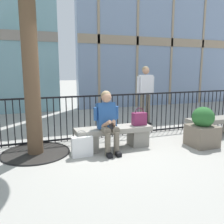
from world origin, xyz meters
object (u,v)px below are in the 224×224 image
(handbag_on_bench, at_px, (139,119))
(planter, at_px, (202,128))
(stone_bench, at_px, (114,135))
(seated_person_with_phone, at_px, (108,119))
(stone_bench_far, at_px, (217,125))
(bystander_at_railing, at_px, (145,91))
(shopping_bag, at_px, (82,146))

(handbag_on_bench, height_order, planter, planter)
(stone_bench, bearing_deg, seated_person_with_phone, -143.95)
(handbag_on_bench, height_order, stone_bench_far, handbag_on_bench)
(stone_bench, relative_size, seated_person_with_phone, 1.32)
(bystander_at_railing, distance_m, stone_bench_far, 2.16)
(bystander_at_railing, height_order, planter, bystander_at_railing)
(stone_bench_far, relative_size, planter, 1.88)
(handbag_on_bench, relative_size, planter, 0.44)
(handbag_on_bench, distance_m, planter, 1.36)
(stone_bench, height_order, seated_person_with_phone, seated_person_with_phone)
(seated_person_with_phone, height_order, stone_bench_far, seated_person_with_phone)
(seated_person_with_phone, bearing_deg, stone_bench_far, 2.45)
(shopping_bag, height_order, bystander_at_railing, bystander_at_railing)
(seated_person_with_phone, distance_m, bystander_at_railing, 2.60)
(seated_person_with_phone, distance_m, shopping_bag, 0.72)
(shopping_bag, bearing_deg, handbag_on_bench, 10.39)
(handbag_on_bench, xyz_separation_m, stone_bench_far, (2.16, 0.01, -0.32))
(seated_person_with_phone, bearing_deg, planter, -11.28)
(bystander_at_railing, bearing_deg, planter, -85.28)
(stone_bench, bearing_deg, stone_bench_far, -0.08)
(planter, bearing_deg, shopping_bag, 173.80)
(handbag_on_bench, bearing_deg, stone_bench, 179.01)
(bystander_at_railing, distance_m, planter, 2.32)
(planter, bearing_deg, stone_bench, 163.86)
(stone_bench, bearing_deg, shopping_bag, -161.09)
(handbag_on_bench, bearing_deg, stone_bench_far, 0.16)
(stone_bench_far, bearing_deg, stone_bench, 179.92)
(stone_bench_far, bearing_deg, seated_person_with_phone, -177.55)
(bystander_at_railing, bearing_deg, seated_person_with_phone, -134.74)
(bystander_at_railing, xyz_separation_m, planter, (0.18, -2.23, -0.61))
(handbag_on_bench, relative_size, shopping_bag, 0.75)
(stone_bench, distance_m, planter, 1.90)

